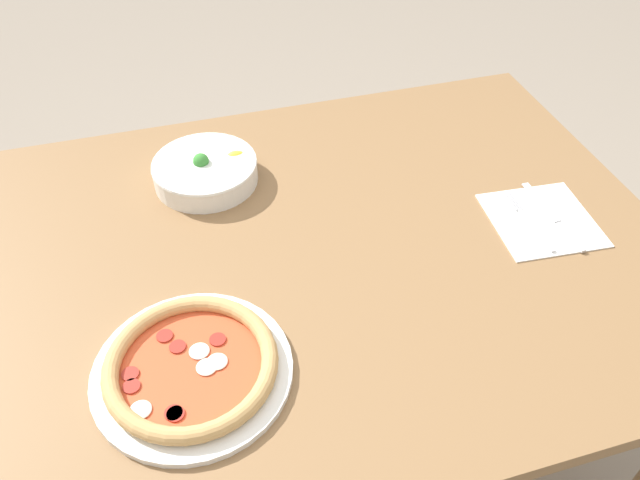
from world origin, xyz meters
The scene contains 7 objects.
ground_plane centered at (0.00, 0.00, 0.00)m, with size 8.00×8.00×0.00m, color gray.
dining_table centered at (0.00, 0.00, 0.65)m, with size 1.38×0.98×0.74m.
pizza centered at (-0.22, -0.21, 0.75)m, with size 0.30×0.30×0.04m.
bowl centered at (-0.13, 0.26, 0.76)m, with size 0.21×0.21×0.07m.
napkin centered at (0.47, -0.05, 0.74)m, with size 0.21×0.21×0.00m.
fork centered at (0.44, -0.05, 0.74)m, with size 0.02×0.17×0.00m.
knife centered at (0.49, -0.05, 0.74)m, with size 0.02×0.20×0.01m.
Camera 1 is at (-0.19, -0.79, 1.54)m, focal length 35.00 mm.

